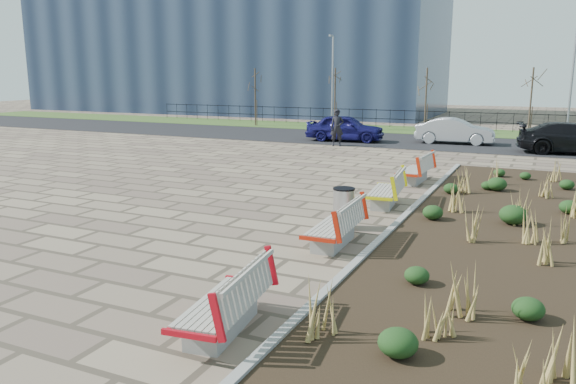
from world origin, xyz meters
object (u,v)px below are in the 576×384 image
at_px(bench_a, 222,299).
at_px(car_blue, 345,128).
at_px(bench_b, 333,223).
at_px(litter_bin, 344,209).
at_px(pedestrian, 337,128).
at_px(lamp_west, 332,84).
at_px(bench_c, 385,189).
at_px(bench_d, 415,168).
at_px(car_silver, 455,131).
at_px(lamp_east, 571,86).
at_px(car_black, 574,138).

xyz_separation_m(bench_a, car_blue, (-6.14, 22.98, 0.25)).
xyz_separation_m(bench_b, litter_bin, (-0.27, 1.43, -0.01)).
xyz_separation_m(pedestrian, lamp_west, (-3.16, 7.67, 2.09)).
height_order(bench_a, litter_bin, bench_a).
bearing_deg(pedestrian, bench_b, -87.15).
bearing_deg(lamp_west, bench_b, -69.34).
distance_m(bench_c, car_blue, 15.45).
distance_m(pedestrian, lamp_west, 8.55).
height_order(bench_b, bench_d, same).
bearing_deg(pedestrian, bench_d, -71.49).
distance_m(car_silver, lamp_west, 9.79).
bearing_deg(bench_c, bench_b, -96.03).
distance_m(bench_a, car_silver, 24.35).
distance_m(bench_b, car_blue, 19.35).
bearing_deg(car_blue, lamp_east, -69.95).
distance_m(bench_d, lamp_east, 16.82).
height_order(bench_b, bench_c, same).
xyz_separation_m(bench_b, car_silver, (-0.45, 19.71, 0.19)).
bearing_deg(bench_d, bench_c, -87.30).
relative_size(car_black, lamp_east, 0.83).
bearing_deg(car_blue, bench_d, -155.61).
bearing_deg(lamp_east, bench_b, -101.83).
bearing_deg(bench_b, car_black, 71.96).
bearing_deg(lamp_east, bench_d, -107.50).
xyz_separation_m(bench_c, lamp_west, (-9.00, 19.70, 2.54)).
bearing_deg(bench_d, bench_a, -87.30).
relative_size(bench_d, lamp_east, 0.35).
bearing_deg(bench_a, litter_bin, 85.34).
distance_m(litter_bin, pedestrian, 15.80).
bearing_deg(litter_bin, car_silver, 90.58).
distance_m(pedestrian, car_black, 11.18).
xyz_separation_m(litter_bin, lamp_east, (5.27, 22.44, 2.55)).
height_order(bench_a, car_silver, car_silver).
bearing_deg(pedestrian, car_silver, 16.09).
relative_size(litter_bin, lamp_east, 0.16).
bearing_deg(car_black, bench_d, 145.45).
relative_size(bench_a, bench_c, 1.00).
bearing_deg(pedestrian, car_blue, 81.05).
relative_size(pedestrian, car_blue, 0.44).
height_order(bench_c, pedestrian, pedestrian).
distance_m(bench_b, litter_bin, 1.46).
relative_size(bench_a, bench_d, 1.00).
bearing_deg(bench_b, lamp_east, 76.15).
relative_size(bench_c, lamp_east, 0.35).
xyz_separation_m(litter_bin, pedestrian, (-5.57, 14.77, 0.46)).
distance_m(bench_c, car_black, 14.84).
relative_size(bench_d, car_silver, 0.52).
distance_m(bench_b, bench_c, 4.17).
bearing_deg(car_blue, bench_c, -162.92).
height_order(bench_c, car_black, car_black).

